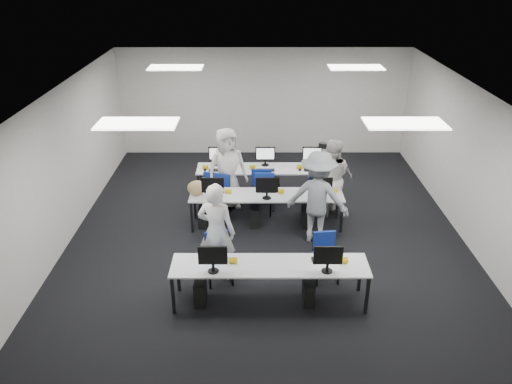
{
  "coord_description": "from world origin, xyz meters",
  "views": [
    {
      "loc": [
        -0.24,
        -9.14,
        5.29
      ],
      "look_at": [
        -0.22,
        -0.25,
        1.0
      ],
      "focal_mm": 35.0,
      "sensor_mm": 36.0,
      "label": 1
    }
  ],
  "objects_px": {
    "student_3": "(330,177)",
    "photographer": "(318,197)",
    "chair_0": "(219,266)",
    "chair_7": "(319,197)",
    "desk_front": "(270,267)",
    "chair_4": "(316,201)",
    "chair_2": "(218,203)",
    "student_1": "(331,178)",
    "chair_6": "(265,195)",
    "desk_mid": "(267,196)",
    "chair_5": "(216,194)",
    "student_0": "(217,232)",
    "student_2": "(227,169)",
    "chair_1": "(325,265)",
    "chair_3": "(261,200)"
  },
  "relations": [
    {
      "from": "desk_front",
      "to": "chair_1",
      "type": "bearing_deg",
      "value": 33.69
    },
    {
      "from": "desk_front",
      "to": "chair_7",
      "type": "xyz_separation_m",
      "value": [
        1.22,
        3.41,
        -0.42
      ]
    },
    {
      "from": "student_3",
      "to": "photographer",
      "type": "bearing_deg",
      "value": -104.19
    },
    {
      "from": "chair_7",
      "to": "student_1",
      "type": "height_order",
      "value": "student_1"
    },
    {
      "from": "desk_mid",
      "to": "chair_5",
      "type": "relative_size",
      "value": 3.61
    },
    {
      "from": "chair_1",
      "to": "chair_4",
      "type": "distance_m",
      "value": 2.52
    },
    {
      "from": "chair_2",
      "to": "chair_6",
      "type": "distance_m",
      "value": 1.09
    },
    {
      "from": "student_1",
      "to": "chair_7",
      "type": "bearing_deg",
      "value": -58.19
    },
    {
      "from": "desk_front",
      "to": "student_3",
      "type": "distance_m",
      "value": 3.59
    },
    {
      "from": "desk_front",
      "to": "chair_3",
      "type": "relative_size",
      "value": 3.37
    },
    {
      "from": "chair_1",
      "to": "photographer",
      "type": "xyz_separation_m",
      "value": [
        -0.02,
        1.33,
        0.69
      ]
    },
    {
      "from": "student_3",
      "to": "photographer",
      "type": "xyz_separation_m",
      "value": [
        -0.42,
        -1.3,
        0.13
      ]
    },
    {
      "from": "desk_front",
      "to": "chair_0",
      "type": "height_order",
      "value": "chair_0"
    },
    {
      "from": "desk_front",
      "to": "student_0",
      "type": "height_order",
      "value": "student_0"
    },
    {
      "from": "desk_mid",
      "to": "chair_3",
      "type": "relative_size",
      "value": 3.37
    },
    {
      "from": "chair_1",
      "to": "chair_3",
      "type": "relative_size",
      "value": 0.9
    },
    {
      "from": "chair_2",
      "to": "photographer",
      "type": "xyz_separation_m",
      "value": [
        2.05,
        -1.08,
        0.67
      ]
    },
    {
      "from": "student_0",
      "to": "student_3",
      "type": "distance_m",
      "value": 3.46
    },
    {
      "from": "chair_4",
      "to": "chair_7",
      "type": "relative_size",
      "value": 1.1
    },
    {
      "from": "chair_1",
      "to": "chair_3",
      "type": "distance_m",
      "value": 2.77
    },
    {
      "from": "chair_4",
      "to": "chair_6",
      "type": "bearing_deg",
      "value": 177.75
    },
    {
      "from": "chair_5",
      "to": "chair_4",
      "type": "bearing_deg",
      "value": 8.41
    },
    {
      "from": "desk_front",
      "to": "chair_5",
      "type": "relative_size",
      "value": 3.61
    },
    {
      "from": "desk_mid",
      "to": "chair_4",
      "type": "relative_size",
      "value": 3.49
    },
    {
      "from": "chair_7",
      "to": "chair_4",
      "type": "bearing_deg",
      "value": -105.31
    },
    {
      "from": "student_2",
      "to": "chair_4",
      "type": "bearing_deg",
      "value": -31.53
    },
    {
      "from": "chair_3",
      "to": "student_1",
      "type": "bearing_deg",
      "value": -2.44
    },
    {
      "from": "chair_6",
      "to": "photographer",
      "type": "bearing_deg",
      "value": -52.39
    },
    {
      "from": "student_3",
      "to": "chair_7",
      "type": "bearing_deg",
      "value": 152.1
    },
    {
      "from": "student_0",
      "to": "student_1",
      "type": "distance_m",
      "value": 3.3
    },
    {
      "from": "desk_front",
      "to": "chair_4",
      "type": "distance_m",
      "value": 3.4
    },
    {
      "from": "desk_mid",
      "to": "student_2",
      "type": "height_order",
      "value": "student_2"
    },
    {
      "from": "chair_0",
      "to": "chair_7",
      "type": "relative_size",
      "value": 1.07
    },
    {
      "from": "desk_mid",
      "to": "chair_6",
      "type": "height_order",
      "value": "chair_6"
    },
    {
      "from": "chair_6",
      "to": "student_0",
      "type": "height_order",
      "value": "student_0"
    },
    {
      "from": "student_0",
      "to": "chair_7",
      "type": "bearing_deg",
      "value": -112.25
    },
    {
      "from": "chair_5",
      "to": "chair_0",
      "type": "bearing_deg",
      "value": -67.56
    },
    {
      "from": "desk_mid",
      "to": "chair_4",
      "type": "bearing_deg",
      "value": 27.6
    },
    {
      "from": "student_3",
      "to": "chair_3",
      "type": "bearing_deg",
      "value": -172.82
    },
    {
      "from": "chair_7",
      "to": "photographer",
      "type": "bearing_deg",
      "value": -91.15
    },
    {
      "from": "chair_5",
      "to": "chair_6",
      "type": "xyz_separation_m",
      "value": [
        1.11,
        -0.12,
        0.02
      ]
    },
    {
      "from": "chair_2",
      "to": "student_0",
      "type": "bearing_deg",
      "value": -65.41
    },
    {
      "from": "chair_2",
      "to": "student_3",
      "type": "relative_size",
      "value": 0.55
    },
    {
      "from": "chair_2",
      "to": "student_3",
      "type": "distance_m",
      "value": 2.54
    },
    {
      "from": "chair_6",
      "to": "student_3",
      "type": "relative_size",
      "value": 0.57
    },
    {
      "from": "chair_2",
      "to": "chair_5",
      "type": "distance_m",
      "value": 0.48
    },
    {
      "from": "chair_2",
      "to": "chair_0",
      "type": "bearing_deg",
      "value": -64.86
    },
    {
      "from": "chair_7",
      "to": "student_2",
      "type": "xyz_separation_m",
      "value": [
        -2.09,
        0.08,
        0.67
      ]
    },
    {
      "from": "chair_2",
      "to": "desk_front",
      "type": "bearing_deg",
      "value": -50.1
    },
    {
      "from": "chair_0",
      "to": "chair_4",
      "type": "relative_size",
      "value": 0.97
    }
  ]
}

